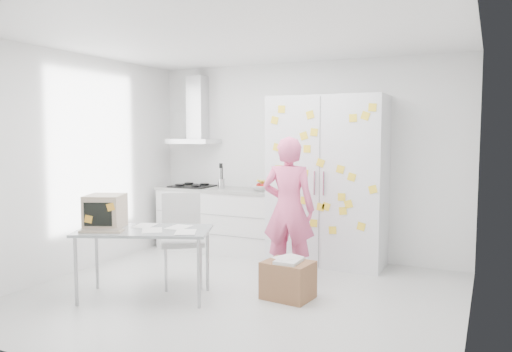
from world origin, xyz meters
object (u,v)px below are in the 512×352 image
at_px(person, 289,209).
at_px(cardboard_box, 288,279).
at_px(chair, 182,233).
at_px(desk, 119,220).

xyz_separation_m(person, cardboard_box, (0.24, -0.60, -0.64)).
distance_m(chair, cardboard_box, 1.35).
relative_size(person, desk, 1.12).
height_order(person, desk, person).
height_order(person, chair, person).
bearing_deg(chair, desk, -153.80).
bearing_deg(cardboard_box, person, 111.52).
bearing_deg(person, chair, 22.57).
height_order(chair, cardboard_box, chair).
bearing_deg(desk, person, 20.60).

